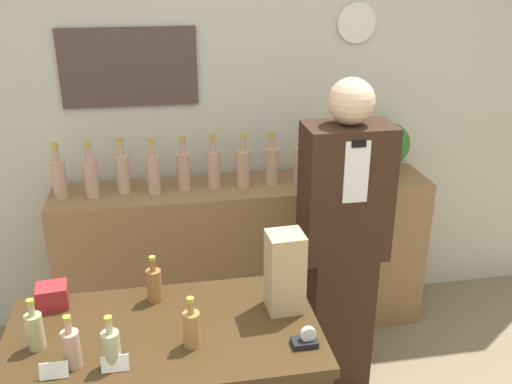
# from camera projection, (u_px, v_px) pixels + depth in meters

# --- Properties ---
(back_wall) EXTENTS (5.20, 0.09, 2.70)m
(back_wall) POSITION_uv_depth(u_px,v_px,m) (216.00, 111.00, 3.42)
(back_wall) COLOR beige
(back_wall) RESTS_ON ground_plane
(back_shelf) EXTENTS (2.23, 0.41, 0.96)m
(back_shelf) POSITION_uv_depth(u_px,v_px,m) (245.00, 257.00, 3.54)
(back_shelf) COLOR #8E6642
(back_shelf) RESTS_ON ground_plane
(shopkeeper) EXTENTS (0.43, 0.27, 1.70)m
(shopkeeper) POSITION_uv_depth(u_px,v_px,m) (342.00, 243.00, 2.93)
(shopkeeper) COLOR #331E14
(shopkeeper) RESTS_ON ground_plane
(potted_plant) EXTENTS (0.25, 0.25, 0.32)m
(potted_plant) POSITION_uv_depth(u_px,v_px,m) (389.00, 147.00, 3.47)
(potted_plant) COLOR #B27047
(potted_plant) RESTS_ON back_shelf
(paper_bag) EXTENTS (0.14, 0.13, 0.32)m
(paper_bag) POSITION_uv_depth(u_px,v_px,m) (285.00, 272.00, 2.16)
(paper_bag) COLOR tan
(paper_bag) RESTS_ON display_counter
(tape_dispenser) EXTENTS (0.09, 0.06, 0.07)m
(tape_dispenser) POSITION_uv_depth(u_px,v_px,m) (306.00, 339.00, 2.00)
(tape_dispenser) COLOR black
(tape_dispenser) RESTS_ON display_counter
(price_card_left) EXTENTS (0.09, 0.02, 0.06)m
(price_card_left) POSITION_uv_depth(u_px,v_px,m) (54.00, 371.00, 1.84)
(price_card_left) COLOR white
(price_card_left) RESTS_ON display_counter
(price_card_right) EXTENTS (0.09, 0.02, 0.06)m
(price_card_right) POSITION_uv_depth(u_px,v_px,m) (115.00, 364.00, 1.87)
(price_card_right) COLOR white
(price_card_right) RESTS_ON display_counter
(gift_box) EXTENTS (0.13, 0.11, 0.09)m
(gift_box) POSITION_uv_depth(u_px,v_px,m) (53.00, 296.00, 2.22)
(gift_box) COLOR maroon
(gift_box) RESTS_ON display_counter
(counter_bottle_0) EXTENTS (0.06, 0.06, 0.19)m
(counter_bottle_0) POSITION_uv_depth(u_px,v_px,m) (35.00, 330.00, 1.97)
(counter_bottle_0) COLOR tan
(counter_bottle_0) RESTS_ON display_counter
(counter_bottle_1) EXTENTS (0.06, 0.06, 0.19)m
(counter_bottle_1) POSITION_uv_depth(u_px,v_px,m) (71.00, 347.00, 1.88)
(counter_bottle_1) COLOR tan
(counter_bottle_1) RESTS_ON display_counter
(counter_bottle_2) EXTENTS (0.06, 0.06, 0.19)m
(counter_bottle_2) POSITION_uv_depth(u_px,v_px,m) (111.00, 348.00, 1.88)
(counter_bottle_2) COLOR tan
(counter_bottle_2) RESTS_ON display_counter
(counter_bottle_3) EXTENTS (0.06, 0.06, 0.19)m
(counter_bottle_3) POSITION_uv_depth(u_px,v_px,m) (154.00, 284.00, 2.25)
(counter_bottle_3) COLOR olive
(counter_bottle_3) RESTS_ON display_counter
(counter_bottle_4) EXTENTS (0.06, 0.06, 0.19)m
(counter_bottle_4) POSITION_uv_depth(u_px,v_px,m) (192.00, 328.00, 1.98)
(counter_bottle_4) COLOR #A7723F
(counter_bottle_4) RESTS_ON display_counter
(shelf_bottle_0) EXTENTS (0.08, 0.08, 0.32)m
(shelf_bottle_0) POSITION_uv_depth(u_px,v_px,m) (59.00, 178.00, 3.14)
(shelf_bottle_0) COLOR tan
(shelf_bottle_0) RESTS_ON back_shelf
(shelf_bottle_1) EXTENTS (0.08, 0.08, 0.32)m
(shelf_bottle_1) POSITION_uv_depth(u_px,v_px,m) (91.00, 177.00, 3.15)
(shelf_bottle_1) COLOR tan
(shelf_bottle_1) RESTS_ON back_shelf
(shelf_bottle_2) EXTENTS (0.08, 0.08, 0.32)m
(shelf_bottle_2) POSITION_uv_depth(u_px,v_px,m) (123.00, 173.00, 3.21)
(shelf_bottle_2) COLOR tan
(shelf_bottle_2) RESTS_ON back_shelf
(shelf_bottle_3) EXTENTS (0.08, 0.08, 0.32)m
(shelf_bottle_3) POSITION_uv_depth(u_px,v_px,m) (154.00, 173.00, 3.20)
(shelf_bottle_3) COLOR tan
(shelf_bottle_3) RESTS_ON back_shelf
(shelf_bottle_4) EXTENTS (0.08, 0.08, 0.32)m
(shelf_bottle_4) POSITION_uv_depth(u_px,v_px,m) (184.00, 170.00, 3.25)
(shelf_bottle_4) COLOR tan
(shelf_bottle_4) RESTS_ON back_shelf
(shelf_bottle_5) EXTENTS (0.08, 0.08, 0.32)m
(shelf_bottle_5) POSITION_uv_depth(u_px,v_px,m) (214.00, 168.00, 3.28)
(shelf_bottle_5) COLOR tan
(shelf_bottle_5) RESTS_ON back_shelf
(shelf_bottle_6) EXTENTS (0.08, 0.08, 0.32)m
(shelf_bottle_6) POSITION_uv_depth(u_px,v_px,m) (243.00, 167.00, 3.30)
(shelf_bottle_6) COLOR tan
(shelf_bottle_6) RESTS_ON back_shelf
(shelf_bottle_7) EXTENTS (0.08, 0.08, 0.32)m
(shelf_bottle_7) POSITION_uv_depth(u_px,v_px,m) (272.00, 165.00, 3.33)
(shelf_bottle_7) COLOR tan
(shelf_bottle_7) RESTS_ON back_shelf
(shelf_bottle_8) EXTENTS (0.08, 0.08, 0.32)m
(shelf_bottle_8) POSITION_uv_depth(u_px,v_px,m) (300.00, 163.00, 3.36)
(shelf_bottle_8) COLOR tan
(shelf_bottle_8) RESTS_ON back_shelf
(shelf_bottle_9) EXTENTS (0.08, 0.08, 0.32)m
(shelf_bottle_9) POSITION_uv_depth(u_px,v_px,m) (328.00, 161.00, 3.39)
(shelf_bottle_9) COLOR tan
(shelf_bottle_9) RESTS_ON back_shelf
(shelf_bottle_10) EXTENTS (0.08, 0.08, 0.32)m
(shelf_bottle_10) POSITION_uv_depth(u_px,v_px,m) (356.00, 160.00, 3.41)
(shelf_bottle_10) COLOR tan
(shelf_bottle_10) RESTS_ON back_shelf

